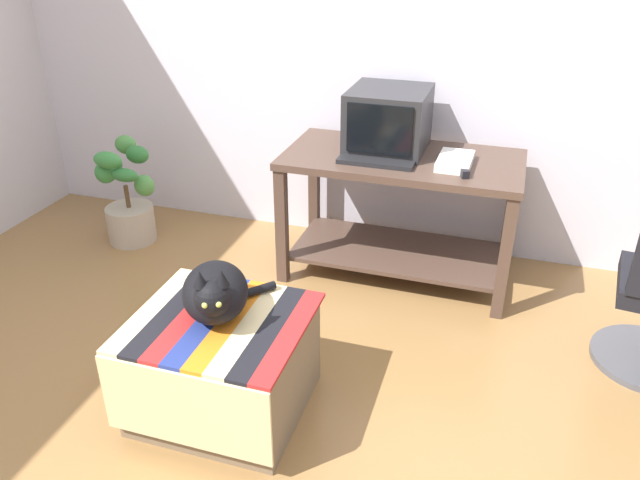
# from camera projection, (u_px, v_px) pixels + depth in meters

# --- Properties ---
(ground_plane) EXTENTS (14.00, 14.00, 0.00)m
(ground_plane) POSITION_uv_depth(u_px,v_px,m) (251.00, 463.00, 2.40)
(ground_plane) COLOR olive
(back_wall) EXTENTS (8.00, 0.10, 2.60)m
(back_wall) POSITION_uv_depth(u_px,v_px,m) (382.00, 29.00, 3.52)
(back_wall) COLOR silver
(back_wall) RESTS_ON ground_plane
(desk) EXTENTS (1.28, 0.66, 0.72)m
(desk) POSITION_uv_depth(u_px,v_px,m) (400.00, 196.00, 3.46)
(desk) COLOR #4C382D
(desk) RESTS_ON ground_plane
(tv_monitor) EXTENTS (0.42, 0.45, 0.33)m
(tv_monitor) POSITION_uv_depth(u_px,v_px,m) (388.00, 120.00, 3.38)
(tv_monitor) COLOR #28282B
(tv_monitor) RESTS_ON desk
(keyboard) EXTENTS (0.40, 0.15, 0.02)m
(keyboard) POSITION_uv_depth(u_px,v_px,m) (376.00, 161.00, 3.25)
(keyboard) COLOR black
(keyboard) RESTS_ON desk
(book) EXTENTS (0.18, 0.29, 0.04)m
(book) POSITION_uv_depth(u_px,v_px,m) (455.00, 161.00, 3.22)
(book) COLOR white
(book) RESTS_ON desk
(ottoman_with_blanket) EXTENTS (0.69, 0.65, 0.45)m
(ottoman_with_blanket) POSITION_uv_depth(u_px,v_px,m) (222.00, 365.00, 2.57)
(ottoman_with_blanket) COLOR #7A664C
(ottoman_with_blanket) RESTS_ON ground_plane
(cat) EXTENTS (0.38, 0.47, 0.28)m
(cat) POSITION_uv_depth(u_px,v_px,m) (215.00, 292.00, 2.45)
(cat) COLOR black
(cat) RESTS_ON ottoman_with_blanket
(potted_plant) EXTENTS (0.41, 0.35, 0.66)m
(potted_plant) POSITION_uv_depth(u_px,v_px,m) (127.00, 201.00, 3.92)
(potted_plant) COLOR #B7A893
(potted_plant) RESTS_ON ground_plane
(stapler) EXTENTS (0.07, 0.12, 0.04)m
(stapler) POSITION_uv_depth(u_px,v_px,m) (463.00, 171.00, 3.10)
(stapler) COLOR black
(stapler) RESTS_ON desk
(pen) EXTENTS (0.09, 0.12, 0.01)m
(pen) POSITION_uv_depth(u_px,v_px,m) (460.00, 163.00, 3.25)
(pen) COLOR black
(pen) RESTS_ON desk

